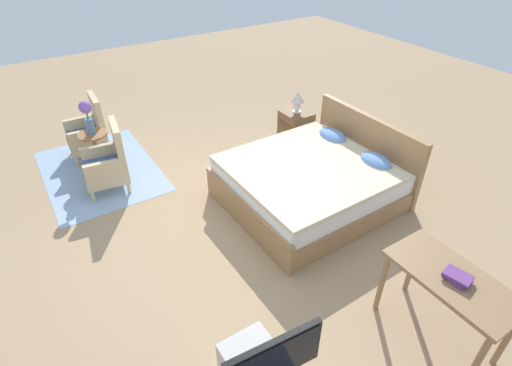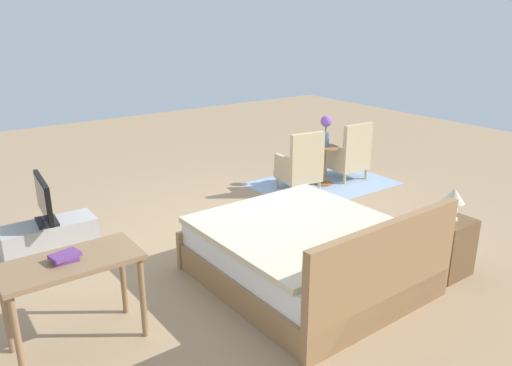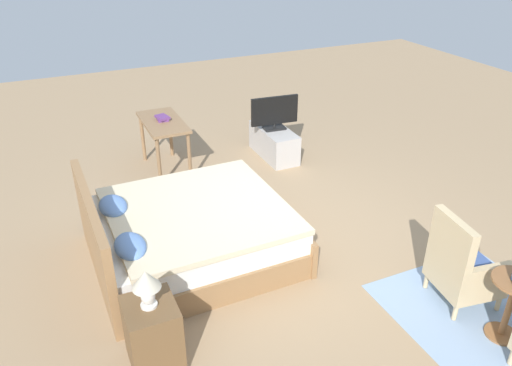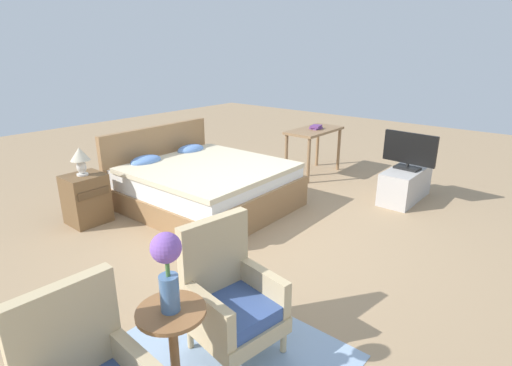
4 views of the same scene
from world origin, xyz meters
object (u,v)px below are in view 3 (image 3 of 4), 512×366
tv_stand (274,143)px  book_stack (162,118)px  armchair_by_window_right (462,267)px  bed (188,234)px  nightstand (153,334)px  vanity_desk (163,129)px  tv_flatscreen (274,113)px  side_table (511,301)px  table_lamp (146,284)px

tv_stand → book_stack: book_stack is taller
book_stack → armchair_by_window_right: bearing=-155.7°
bed → nightstand: size_ratio=3.43×
bed → armchair_by_window_right: bed is taller
bed → armchair_by_window_right: bearing=-129.0°
bed → nightstand: bearing=151.6°
nightstand → vanity_desk: bearing=-16.8°
armchair_by_window_right → nightstand: bearing=81.1°
nightstand → tv_flatscreen: bearing=-39.5°
bed → book_stack: (2.17, -0.35, 0.48)m
side_table → nightstand: bearing=71.3°
nightstand → table_lamp: table_lamp is taller
vanity_desk → tv_flatscreen: bearing=-97.1°
table_lamp → tv_stand: (3.20, -2.64, -0.59)m
bed → tv_stand: 2.76m
armchair_by_window_right → vanity_desk: bearing=24.5°
side_table → tv_stand: bearing=2.3°
side_table → tv_flatscreen: (4.15, 0.17, 0.32)m
tv_stand → tv_flatscreen: tv_flatscreen is taller
armchair_by_window_right → tv_flatscreen: tv_flatscreen is taller
nightstand → vanity_desk: size_ratio=0.57×
bed → tv_flatscreen: 2.79m
table_lamp → tv_flatscreen: tv_flatscreen is taller
side_table → book_stack: 4.75m
side_table → table_lamp: size_ratio=1.84×
bed → book_stack: size_ratio=8.74×
tv_flatscreen → bed: bearing=134.7°
table_lamp → vanity_desk: size_ratio=0.32×
tv_flatscreen → armchair_by_window_right: bearing=-177.9°
side_table → nightstand: 2.97m
bed → tv_stand: bed is taller
nightstand → book_stack: (3.43, -1.03, 0.48)m
nightstand → side_table: bearing=-108.7°
table_lamp → tv_flatscreen: bearing=-39.6°
table_lamp → vanity_desk: bearing=-16.8°
tv_flatscreen → book_stack: bearing=81.8°
nightstand → table_lamp: size_ratio=1.80×
armchair_by_window_right → table_lamp: (0.44, 2.78, 0.43)m
armchair_by_window_right → tv_stand: armchair_by_window_right is taller
vanity_desk → book_stack: (0.03, -0.01, 0.14)m
nightstand → book_stack: book_stack is taller
table_lamp → tv_stand: bearing=-39.6°
tv_stand → book_stack: bearing=81.7°
tv_flatscreen → vanity_desk: (0.20, 1.62, -0.06)m
book_stack → side_table: bearing=-157.9°
side_table → table_lamp: 3.00m
tv_flatscreen → vanity_desk: 1.63m
vanity_desk → bed: bearing=170.8°
table_lamp → vanity_desk: 3.56m
nightstand → table_lamp: 0.51m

